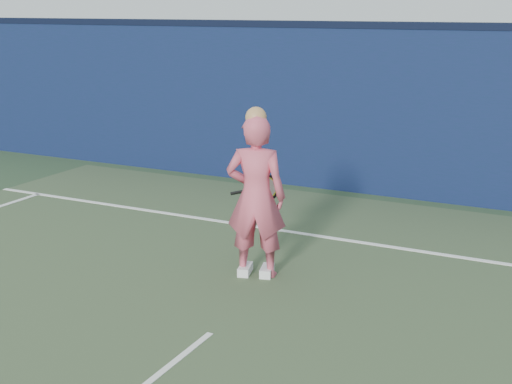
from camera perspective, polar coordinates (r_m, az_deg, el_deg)
The scene contains 4 objects.
backstop_wall at distance 11.03m, azimuth 10.75°, elevation 6.20°, with size 24.00×0.40×2.50m, color #0C1B39.
wall_cap at distance 10.92m, azimuth 11.08°, elevation 12.96°, with size 24.00×0.42×0.10m, color black.
player at distance 7.51m, azimuth 0.00°, elevation -0.35°, with size 0.73×0.58×1.83m.
racket at distance 7.89m, azimuth 0.53°, elevation 0.31°, with size 0.60×0.15×0.32m.
Camera 1 is at (2.95, -4.01, 2.83)m, focal length 50.00 mm.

